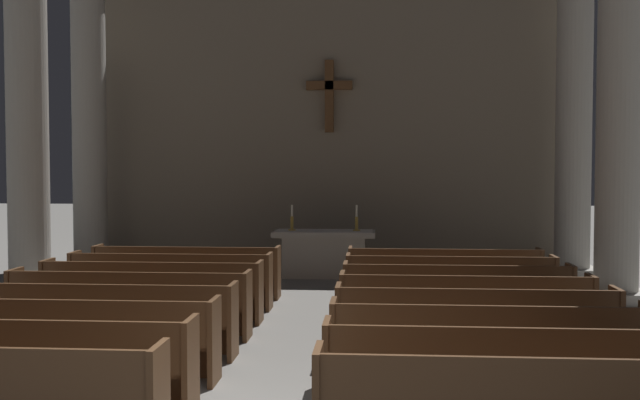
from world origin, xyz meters
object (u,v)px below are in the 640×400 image
(column_right_third, at_px, (619,118))
(candlestick_left, at_px, (292,223))
(pew_left_row_3, at_px, (67,338))
(column_right_fourth, at_px, (574,127))
(pew_right_row_3, at_px, (488,346))
(pew_left_row_8, at_px, (187,271))
(pew_right_row_6, at_px, (457,295))
(pew_right_row_7, at_px, (450,284))
(pew_right_row_2, at_px, (505,373))
(pew_left_row_5, at_px, (129,304))
(pew_left_row_2, at_px, (22,363))
(column_left_third, at_px, (27,120))
(pew_right_row_5, at_px, (465,308))
(candlestick_right, at_px, (357,223))
(column_left_fourth, at_px, (89,128))
(pew_right_row_8, at_px, (444,274))
(pew_left_row_6, at_px, (152,291))
(pew_left_row_4, at_px, (102,319))
(pew_left_row_7, at_px, (171,280))
(altar, at_px, (324,252))
(pew_right_row_4, at_px, (475,325))

(column_right_third, bearing_deg, candlestick_left, 157.04)
(pew_left_row_3, height_order, column_right_fourth, column_right_fourth)
(pew_left_row_3, bearing_deg, pew_right_row_3, 0.00)
(pew_right_row_3, bearing_deg, pew_left_row_3, 180.00)
(pew_left_row_8, relative_size, pew_right_row_3, 1.00)
(pew_right_row_3, xyz_separation_m, pew_right_row_6, (0.00, 3.22, 0.00))
(pew_right_row_6, bearing_deg, pew_right_row_7, 90.00)
(pew_right_row_2, bearing_deg, pew_left_row_5, 145.45)
(pew_left_row_2, relative_size, column_left_third, 0.51)
(pew_right_row_5, relative_size, column_left_third, 0.51)
(pew_left_row_8, bearing_deg, column_right_third, 1.02)
(pew_left_row_5, distance_m, pew_right_row_2, 5.67)
(pew_right_row_3, height_order, candlestick_right, candlestick_right)
(pew_right_row_3, bearing_deg, column_left_third, 144.47)
(pew_left_row_5, height_order, column_left_fourth, column_left_fourth)
(pew_right_row_6, height_order, candlestick_right, candlestick_right)
(candlestick_right, bearing_deg, pew_right_row_8, -58.84)
(pew_right_row_3, bearing_deg, pew_left_row_8, 131.07)
(pew_left_row_6, bearing_deg, pew_left_row_2, -90.00)
(column_left_third, distance_m, candlestick_left, 5.72)
(pew_right_row_2, bearing_deg, pew_left_row_4, 155.34)
(pew_left_row_7, height_order, pew_right_row_7, same)
(pew_right_row_3, xyz_separation_m, pew_right_row_7, (0.00, 4.29, 0.00))
(pew_left_row_4, bearing_deg, candlestick_right, 66.54)
(pew_left_row_7, height_order, pew_right_row_2, same)
(pew_right_row_8, bearing_deg, altar, 130.81)
(pew_right_row_2, height_order, pew_right_row_8, same)
(pew_left_row_3, height_order, pew_right_row_7, same)
(column_left_fourth, bearing_deg, candlestick_right, -4.46)
(candlestick_left, bearing_deg, pew_right_row_2, -71.63)
(column_right_fourth, bearing_deg, pew_left_row_7, -151.10)
(pew_left_row_3, relative_size, pew_right_row_3, 1.00)
(pew_left_row_4, height_order, pew_left_row_7, same)
(pew_right_row_7, xyz_separation_m, column_right_third, (3.03, 1.21, 2.78))
(candlestick_right, bearing_deg, candlestick_left, 180.00)
(pew_left_row_5, xyz_separation_m, pew_right_row_3, (4.67, -2.15, 0.00))
(pew_left_row_2, relative_size, pew_right_row_8, 1.00)
(altar, bearing_deg, pew_right_row_8, -49.19)
(pew_right_row_4, height_order, pew_right_row_8, same)
(pew_left_row_2, height_order, pew_left_row_8, same)
(pew_left_row_6, bearing_deg, pew_right_row_6, 0.00)
(pew_right_row_3, relative_size, column_left_fourth, 0.51)
(altar, bearing_deg, pew_right_row_5, -68.47)
(pew_left_row_4, xyz_separation_m, pew_left_row_7, (0.00, 3.22, 0.00))
(pew_left_row_6, bearing_deg, column_left_fourth, 119.64)
(column_right_third, bearing_deg, pew_right_row_4, -124.38)
(pew_left_row_5, xyz_separation_m, column_left_third, (-3.03, 3.35, 2.78))
(pew_right_row_4, xyz_separation_m, column_right_fourth, (3.03, 7.47, 2.78))
(pew_left_row_4, distance_m, pew_left_row_7, 3.22)
(pew_right_row_8, bearing_deg, pew_left_row_7, -167.07)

